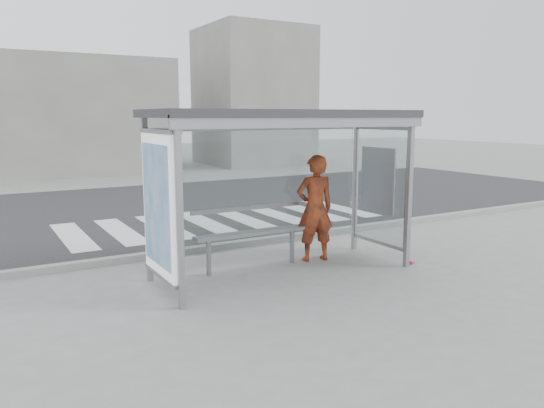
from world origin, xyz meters
The scene contains 10 objects.
ground centered at (0.00, 0.00, 0.00)m, with size 80.00×80.00×0.00m, color slate.
road centered at (0.00, 7.00, 0.00)m, with size 30.00×10.00×0.01m, color #242426.
curb centered at (0.00, 1.95, 0.06)m, with size 30.00×0.18×0.12m, color gray.
crosswalk centered at (1.00, 4.50, 0.00)m, with size 7.55×3.00×0.00m.
bus_shelter centered at (-0.37, 0.06, 1.98)m, with size 4.25×1.65×2.62m.
building_center centered at (0.00, 18.00, 2.50)m, with size 8.00×5.00×5.00m, color slate.
building_right centered at (9.00, 18.00, 3.50)m, with size 5.00×5.00×7.00m, color slate.
person centered at (0.88, 0.42, 0.93)m, with size 0.68×0.45×1.87m, color #BF6A12.
bench centered at (-0.32, 0.51, 0.61)m, with size 2.01×0.31×1.04m.
soda_can centered at (2.20, -0.64, 0.03)m, with size 0.07×0.07×0.12m, color #E94479.
Camera 1 is at (-4.31, -7.10, 2.53)m, focal length 35.00 mm.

